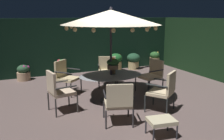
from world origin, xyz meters
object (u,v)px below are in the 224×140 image
Objects in this scene: patio_chair_northeast at (58,89)px; potted_plant_back_left at (62,67)px; centerpiece_planter at (113,64)px; potted_plant_left_far at (134,60)px; potted_plant_back_center at (116,62)px; patio_chair_east at (119,101)px; potted_plant_front_corner at (23,73)px; patio_umbrella at (111,17)px; patio_chair_north at (65,75)px; patio_dining_table at (111,80)px; patio_chair_southwest at (108,69)px; ottoman_footrest at (161,121)px; patio_chair_south at (152,73)px; patio_chair_southeast at (165,89)px; potted_plant_right_near at (155,59)px.

potted_plant_back_left is at bearing 76.41° from patio_chair_northeast.
centerpiece_planter is 0.69× the size of potted_plant_back_left.
potted_plant_back_center is at bearing -175.30° from potted_plant_left_far.
potted_plant_front_corner is at bearing 108.78° from patio_chair_east.
centerpiece_planter is at bearing -77.11° from potted_plant_back_left.
patio_chair_northeast is 1.60m from patio_chair_east.
patio_chair_north is at bearing 131.47° from patio_umbrella.
patio_chair_southwest is at bearing 70.74° from patio_dining_table.
patio_chair_northeast reaches higher than potted_plant_back_center.
patio_chair_northeast reaches higher than patio_dining_table.
ottoman_footrest is at bearing -82.54° from potted_plant_back_left.
potted_plant_left_far is (2.51, 3.27, -0.22)m from patio_dining_table.
patio_chair_south reaches higher than patio_chair_east.
patio_chair_southeast is 1.78× the size of potted_plant_front_corner.
ottoman_footrest is (0.09, -2.25, -0.29)m from patio_dining_table.
patio_dining_table is 1.66m from patio_umbrella.
patio_chair_north is at bearing -141.72° from potted_plant_back_center.
centerpiece_planter reaches higher than patio_chair_south.
patio_dining_table is 3.37m from potted_plant_back_left.
potted_plant_left_far is (2.96, 4.71, -0.16)m from patio_chair_east.
patio_dining_table reaches higher than potted_plant_left_far.
patio_chair_east is 5.57m from potted_plant_left_far.
potted_plant_back_center is (0.74, 4.43, -0.18)m from patio_chair_southeast.
patio_chair_east is at bearing -87.74° from potted_plant_back_left.
patio_umbrella is 3.86m from potted_plant_back_left.
patio_chair_south is at bearing 9.87° from patio_umbrella.
patio_dining_table is 3.59m from potted_plant_back_center.
centerpiece_planter is 1.47m from patio_chair_southwest.
potted_plant_back_center is at bearing 57.73° from patio_chair_southwest.
patio_chair_northeast is at bearing -140.28° from patio_chair_southwest.
patio_chair_southeast is at bearing -121.17° from potted_plant_right_near.
patio_chair_south is (0.61, 1.49, -0.00)m from patio_chair_southeast.
patio_umbrella is at bearing -81.11° from patio_dining_table.
patio_umbrella is 3.79× the size of potted_plant_right_near.
centerpiece_planter reaches higher than patio_chair_northeast.
patio_chair_southwest reaches higher than potted_plant_back_center.
potted_plant_right_near is at bearing 34.77° from patio_chair_northeast.
patio_dining_table is 1.51m from patio_chair_southwest.
patio_dining_table reaches higher than potted_plant_right_near.
patio_umbrella reaches higher than potted_plant_back_center.
potted_plant_back_left is (0.85, 3.53, -0.23)m from patio_chair_northeast.
patio_dining_table is 2.52× the size of potted_plant_left_far.
patio_chair_east reaches higher than potted_plant_back_left.
patio_chair_southwest is at bearing -58.72° from potted_plant_back_left.
patio_chair_east reaches higher than patio_dining_table.
patio_chair_southeast is at bearing -22.84° from patio_chair_northeast.
patio_chair_east reaches higher than potted_plant_right_near.
patio_dining_table is at bearing 98.89° from patio_umbrella.
patio_chair_north is at bearing 128.51° from patio_chair_southeast.
potted_plant_back_left is at bearing 2.17° from potted_plant_front_corner.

